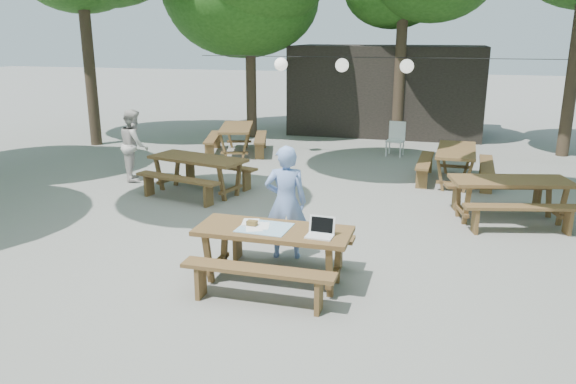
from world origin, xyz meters
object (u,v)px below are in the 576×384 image
Objects in this scene: second_person at (134,145)px; plastic_chair at (395,146)px; main_picnic_table at (274,255)px; picnic_table_nw at (198,175)px; woman at (286,202)px.

plastic_chair is at bearing -81.67° from second_person.
picnic_table_nw is at bearing 126.46° from main_picnic_table.
woman is at bearing -32.44° from picnic_table_nw.
main_picnic_table is at bearing 81.97° from woman.
woman is 7.70m from plastic_chair.
picnic_table_nw is 3.90m from woman.
main_picnic_table is 0.90× the size of picnic_table_nw.
picnic_table_nw is at bearing -60.29° from woman.
second_person is 6.81m from plastic_chair.
second_person reaches higher than main_picnic_table.
second_person is (-4.48, 3.48, -0.04)m from woman.
picnic_table_nw is (-2.75, 3.72, 0.00)m from main_picnic_table.
plastic_chair is at bearing 84.64° from main_picnic_table.
woman reaches higher than plastic_chair.
picnic_table_nw is 2.48× the size of plastic_chair.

